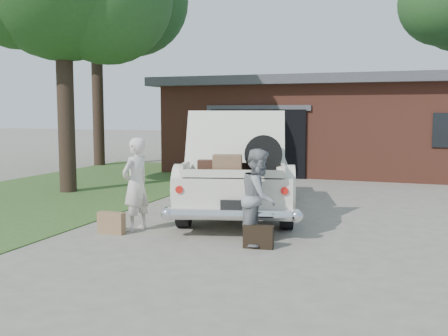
% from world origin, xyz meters
% --- Properties ---
extents(ground, '(90.00, 90.00, 0.00)m').
position_xyz_m(ground, '(0.00, 0.00, 0.00)').
color(ground, gray).
rests_on(ground, ground).
extents(grass_strip, '(6.00, 16.00, 0.02)m').
position_xyz_m(grass_strip, '(-5.50, 3.00, 0.01)').
color(grass_strip, '#2D4C1E').
rests_on(grass_strip, ground).
extents(house, '(12.80, 7.80, 3.30)m').
position_xyz_m(house, '(0.98, 11.47, 1.67)').
color(house, brown).
rests_on(house, ground).
extents(sedan, '(3.47, 5.88, 2.15)m').
position_xyz_m(sedan, '(-0.23, 2.27, 0.81)').
color(sedan, silver).
rests_on(sedan, ground).
extents(woman_left, '(0.53, 0.68, 1.68)m').
position_xyz_m(woman_left, '(-1.39, -0.23, 0.84)').
color(woman_left, silver).
rests_on(woman_left, ground).
extents(woman_right, '(0.61, 0.77, 1.55)m').
position_xyz_m(woman_right, '(0.98, -0.45, 0.78)').
color(woman_right, gray).
rests_on(woman_right, ground).
extents(suitcase_left, '(0.50, 0.17, 0.38)m').
position_xyz_m(suitcase_left, '(-1.67, -0.61, 0.19)').
color(suitcase_left, '#97714D').
rests_on(suitcase_left, ground).
extents(suitcase_right, '(0.48, 0.19, 0.36)m').
position_xyz_m(suitcase_right, '(1.04, -0.69, 0.18)').
color(suitcase_right, black).
rests_on(suitcase_right, ground).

